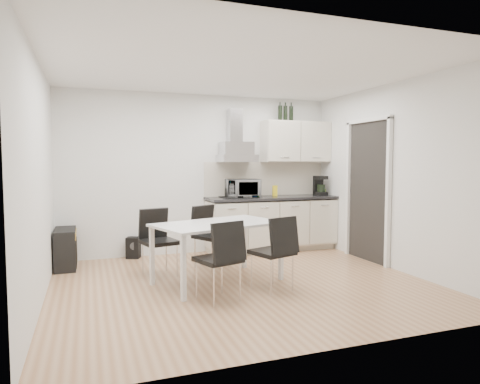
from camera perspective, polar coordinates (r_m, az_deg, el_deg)
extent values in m
plane|color=tan|center=(5.40, 0.31, -12.11)|extent=(4.50, 4.50, 0.00)
cube|color=silver|center=(7.10, -5.22, 2.38)|extent=(4.50, 0.10, 2.60)
cube|color=silver|center=(3.38, 11.99, 0.55)|extent=(4.50, 0.10, 2.60)
cube|color=silver|center=(4.90, -25.24, 1.30)|extent=(0.10, 4.00, 2.60)
cube|color=silver|center=(6.33, 19.85, 1.96)|extent=(0.10, 4.00, 2.60)
plane|color=white|center=(5.30, 0.32, 15.99)|extent=(4.50, 4.50, 0.00)
cube|color=white|center=(6.75, 16.57, 0.02)|extent=(0.08, 1.04, 2.10)
cube|color=beige|center=(7.38, 4.11, -7.34)|extent=(2.16, 0.52, 0.10)
cube|color=beige|center=(7.27, 4.26, -4.07)|extent=(2.20, 0.60, 0.76)
cube|color=black|center=(7.21, 4.30, -0.77)|extent=(2.22, 0.64, 0.04)
cube|color=beige|center=(7.47, 3.39, 1.78)|extent=(2.20, 0.02, 0.58)
cube|color=beige|center=(7.53, 7.42, 6.64)|extent=(1.20, 0.35, 0.70)
cube|color=silver|center=(7.05, -0.44, 5.23)|extent=(0.60, 0.46, 0.30)
cube|color=silver|center=(7.18, -0.74, 8.81)|extent=(0.22, 0.20, 0.55)
imported|color=silver|center=(6.99, 0.36, 0.76)|extent=(0.58, 0.37, 0.37)
cube|color=yellow|center=(7.34, 4.67, 0.17)|extent=(0.08, 0.04, 0.18)
cylinder|color=brown|center=(7.60, 10.85, -0.02)|extent=(0.04, 0.04, 0.11)
cylinder|color=#4C6626|center=(7.63, 11.24, -0.01)|extent=(0.04, 0.04, 0.11)
cylinder|color=black|center=(7.44, 5.37, 10.63)|extent=(0.07, 0.07, 0.32)
cylinder|color=black|center=(7.49, 6.07, 10.59)|extent=(0.07, 0.07, 0.32)
cylinder|color=black|center=(7.53, 6.84, 10.54)|extent=(0.07, 0.07, 0.32)
cube|color=white|center=(5.32, -2.97, -4.26)|extent=(1.71, 1.28, 0.03)
cube|color=white|center=(4.70, -7.56, -10.05)|extent=(0.06, 0.06, 0.72)
cube|color=white|center=(5.52, 5.48, -7.92)|extent=(0.06, 0.06, 0.72)
cube|color=white|center=(5.36, -11.65, -8.34)|extent=(0.06, 0.06, 0.72)
cube|color=white|center=(6.09, 0.56, -6.77)|extent=(0.06, 0.06, 0.72)
cube|color=black|center=(6.57, -22.26, -7.00)|extent=(0.28, 0.67, 0.56)
cube|color=gold|center=(6.53, -21.03, -5.24)|extent=(0.01, 0.60, 0.09)
cube|color=black|center=(6.94, -14.03, -7.21)|extent=(0.25, 0.24, 0.33)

